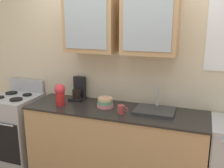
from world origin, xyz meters
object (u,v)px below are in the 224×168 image
object	(u,v)px
sink_faucet	(155,110)
coffee_maker	(78,91)
bowl_stack	(105,102)
cup_near_sink	(121,109)
stove_range	(17,128)
vase	(60,94)

from	to	relation	value
sink_faucet	coffee_maker	world-z (taller)	coffee_maker
bowl_stack	cup_near_sink	size ratio (longest dim) A/B	1.70
stove_range	coffee_maker	bearing A→B (deg)	13.64
stove_range	coffee_maker	distance (m)	1.05
bowl_stack	cup_near_sink	bearing A→B (deg)	-30.82
vase	bowl_stack	bearing A→B (deg)	13.30
sink_faucet	coffee_maker	xyz separation A→B (m)	(-1.02, 0.14, 0.09)
bowl_stack	cup_near_sink	xyz separation A→B (m)	(0.24, -0.15, -0.01)
cup_near_sink	vase	bearing A→B (deg)	178.49
bowl_stack	vase	xyz separation A→B (m)	(-0.53, -0.13, 0.09)
vase	coffee_maker	xyz separation A→B (m)	(0.09, 0.30, -0.04)
bowl_stack	sink_faucet	bearing A→B (deg)	3.26
bowl_stack	coffee_maker	distance (m)	0.48
vase	coffee_maker	size ratio (longest dim) A/B	0.92
vase	cup_near_sink	size ratio (longest dim) A/B	2.29
sink_faucet	stove_range	bearing A→B (deg)	-177.97
stove_range	bowl_stack	size ratio (longest dim) A/B	5.53
stove_range	coffee_maker	xyz separation A→B (m)	(0.86, 0.21, 0.55)
vase	coffee_maker	bearing A→B (deg)	73.57
bowl_stack	coffee_maker	world-z (taller)	coffee_maker
stove_range	cup_near_sink	bearing A→B (deg)	-4.14
cup_near_sink	coffee_maker	size ratio (longest dim) A/B	0.40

